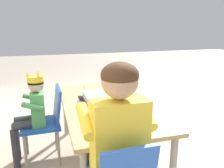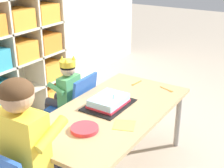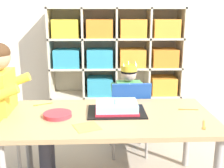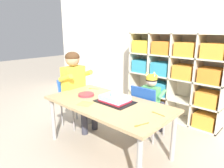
{
  "view_description": "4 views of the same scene",
  "coord_description": "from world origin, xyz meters",
  "px_view_note": "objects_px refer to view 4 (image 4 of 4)",
  "views": [
    {
      "loc": [
        -1.83,
        0.47,
        1.22
      ],
      "look_at": [
        0.03,
        -0.07,
        0.72
      ],
      "focal_mm": 37.12,
      "sensor_mm": 36.0,
      "label": 1
    },
    {
      "loc": [
        -1.79,
        -1.14,
        1.66
      ],
      "look_at": [
        -0.01,
        -0.01,
        0.78
      ],
      "focal_mm": 50.79,
      "sensor_mm": 36.0,
      "label": 2
    },
    {
      "loc": [
        -0.06,
        -1.8,
        1.25
      ],
      "look_at": [
        0.02,
        0.01,
        0.78
      ],
      "focal_mm": 45.53,
      "sensor_mm": 36.0,
      "label": 3
    },
    {
      "loc": [
        1.42,
        -1.48,
        1.32
      ],
      "look_at": [
        0.1,
        -0.03,
        0.79
      ],
      "focal_mm": 32.3,
      "sensor_mm": 36.0,
      "label": 4
    }
  ],
  "objects_px": {
    "paper_plate_stack": "(86,95)",
    "birthday_cake_on_tray": "(115,99)",
    "activity_table": "(108,107)",
    "classroom_chair_blue": "(147,108)",
    "fork_near_child_seat": "(157,114)",
    "fork_near_cake_tray": "(141,125)",
    "fork_beside_plate_stack": "(93,89)",
    "adult_helper_seated": "(76,82)",
    "child_with_crown": "(152,96)",
    "classroom_chair_adult_side": "(72,96)"
  },
  "relations": [
    {
      "from": "activity_table",
      "to": "child_with_crown",
      "type": "xyz_separation_m",
      "value": [
        0.18,
        0.61,
        0.01
      ]
    },
    {
      "from": "child_with_crown",
      "to": "paper_plate_stack",
      "type": "relative_size",
      "value": 4.45
    },
    {
      "from": "fork_beside_plate_stack",
      "to": "activity_table",
      "type": "bearing_deg",
      "value": -51.15
    },
    {
      "from": "adult_helper_seated",
      "to": "fork_near_cake_tray",
      "type": "xyz_separation_m",
      "value": [
        1.27,
        -0.33,
        -0.08
      ]
    },
    {
      "from": "child_with_crown",
      "to": "fork_near_child_seat",
      "type": "relative_size",
      "value": 5.89
    },
    {
      "from": "classroom_chair_blue",
      "to": "fork_near_child_seat",
      "type": "distance_m",
      "value": 0.57
    },
    {
      "from": "activity_table",
      "to": "birthday_cake_on_tray",
      "type": "relative_size",
      "value": 3.51
    },
    {
      "from": "adult_helper_seated",
      "to": "fork_near_child_seat",
      "type": "relative_size",
      "value": 7.37
    },
    {
      "from": "classroom_chair_blue",
      "to": "adult_helper_seated",
      "type": "distance_m",
      "value": 0.99
    },
    {
      "from": "adult_helper_seated",
      "to": "fork_near_child_seat",
      "type": "bearing_deg",
      "value": -93.02
    },
    {
      "from": "classroom_chair_blue",
      "to": "birthday_cake_on_tray",
      "type": "relative_size",
      "value": 1.72
    },
    {
      "from": "classroom_chair_adult_side",
      "to": "birthday_cake_on_tray",
      "type": "bearing_deg",
      "value": -95.62
    },
    {
      "from": "classroom_chair_adult_side",
      "to": "activity_table",
      "type": "bearing_deg",
      "value": -100.08
    },
    {
      "from": "adult_helper_seated",
      "to": "birthday_cake_on_tray",
      "type": "relative_size",
      "value": 2.63
    },
    {
      "from": "child_with_crown",
      "to": "classroom_chair_adult_side",
      "type": "bearing_deg",
      "value": 24.46
    },
    {
      "from": "birthday_cake_on_tray",
      "to": "fork_near_child_seat",
      "type": "relative_size",
      "value": 2.81
    },
    {
      "from": "paper_plate_stack",
      "to": "activity_table",
      "type": "bearing_deg",
      "value": 1.23
    },
    {
      "from": "activity_table",
      "to": "paper_plate_stack",
      "type": "distance_m",
      "value": 0.36
    },
    {
      "from": "classroom_chair_adult_side",
      "to": "paper_plate_stack",
      "type": "xyz_separation_m",
      "value": [
        0.46,
        -0.13,
        0.16
      ]
    },
    {
      "from": "paper_plate_stack",
      "to": "birthday_cake_on_tray",
      "type": "bearing_deg",
      "value": 9.65
    },
    {
      "from": "fork_near_child_seat",
      "to": "birthday_cake_on_tray",
      "type": "bearing_deg",
      "value": -169.29
    },
    {
      "from": "classroom_chair_blue",
      "to": "classroom_chair_adult_side",
      "type": "xyz_separation_m",
      "value": [
        -0.99,
        -0.37,
        0.02
      ]
    },
    {
      "from": "classroom_chair_blue",
      "to": "classroom_chair_adult_side",
      "type": "height_order",
      "value": "classroom_chair_blue"
    },
    {
      "from": "activity_table",
      "to": "fork_near_child_seat",
      "type": "relative_size",
      "value": 9.86
    },
    {
      "from": "classroom_chair_blue",
      "to": "paper_plate_stack",
      "type": "height_order",
      "value": "classroom_chair_blue"
    },
    {
      "from": "fork_near_child_seat",
      "to": "fork_beside_plate_stack",
      "type": "bearing_deg",
      "value": 178.79
    },
    {
      "from": "fork_near_child_seat",
      "to": "fork_beside_plate_stack",
      "type": "height_order",
      "value": "same"
    },
    {
      "from": "birthday_cake_on_tray",
      "to": "fork_near_cake_tray",
      "type": "distance_m",
      "value": 0.58
    },
    {
      "from": "paper_plate_stack",
      "to": "fork_beside_plate_stack",
      "type": "bearing_deg",
      "value": 121.35
    },
    {
      "from": "fork_beside_plate_stack",
      "to": "adult_helper_seated",
      "type": "bearing_deg",
      "value": -173.08
    },
    {
      "from": "activity_table",
      "to": "classroom_chair_adult_side",
      "type": "xyz_separation_m",
      "value": [
        -0.81,
        0.12,
        -0.09
      ]
    },
    {
      "from": "birthday_cake_on_tray",
      "to": "fork_beside_plate_stack",
      "type": "xyz_separation_m",
      "value": [
        -0.55,
        0.19,
        -0.03
      ]
    },
    {
      "from": "fork_beside_plate_stack",
      "to": "paper_plate_stack",
      "type": "bearing_deg",
      "value": -83.67
    },
    {
      "from": "fork_near_cake_tray",
      "to": "fork_beside_plate_stack",
      "type": "height_order",
      "value": "same"
    },
    {
      "from": "fork_near_child_seat",
      "to": "fork_beside_plate_stack",
      "type": "relative_size",
      "value": 1.03
    },
    {
      "from": "fork_near_child_seat",
      "to": "fork_near_cake_tray",
      "type": "distance_m",
      "value": 0.29
    },
    {
      "from": "birthday_cake_on_tray",
      "to": "classroom_chair_blue",
      "type": "bearing_deg",
      "value": 72.66
    },
    {
      "from": "classroom_chair_adult_side",
      "to": "adult_helper_seated",
      "type": "bearing_deg",
      "value": -90.0
    },
    {
      "from": "activity_table",
      "to": "child_with_crown",
      "type": "distance_m",
      "value": 0.64
    },
    {
      "from": "fork_beside_plate_stack",
      "to": "fork_near_cake_tray",
      "type": "bearing_deg",
      "value": -47.64
    },
    {
      "from": "paper_plate_stack",
      "to": "fork_near_child_seat",
      "type": "bearing_deg",
      "value": 6.29
    },
    {
      "from": "child_with_crown",
      "to": "adult_helper_seated",
      "type": "height_order",
      "value": "adult_helper_seated"
    },
    {
      "from": "child_with_crown",
      "to": "classroom_chair_adult_side",
      "type": "height_order",
      "value": "child_with_crown"
    },
    {
      "from": "child_with_crown",
      "to": "birthday_cake_on_tray",
      "type": "relative_size",
      "value": 2.1
    },
    {
      "from": "classroom_chair_blue",
      "to": "birthday_cake_on_tray",
      "type": "height_order",
      "value": "classroom_chair_blue"
    },
    {
      "from": "activity_table",
      "to": "fork_near_child_seat",
      "type": "bearing_deg",
      "value": 9.42
    },
    {
      "from": "fork_near_child_seat",
      "to": "activity_table",
      "type": "bearing_deg",
      "value": -163.47
    },
    {
      "from": "child_with_crown",
      "to": "paper_plate_stack",
      "type": "distance_m",
      "value": 0.82
    },
    {
      "from": "activity_table",
      "to": "birthday_cake_on_tray",
      "type": "height_order",
      "value": "birthday_cake_on_tray"
    },
    {
      "from": "activity_table",
      "to": "fork_beside_plate_stack",
      "type": "bearing_deg",
      "value": 153.87
    }
  ]
}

